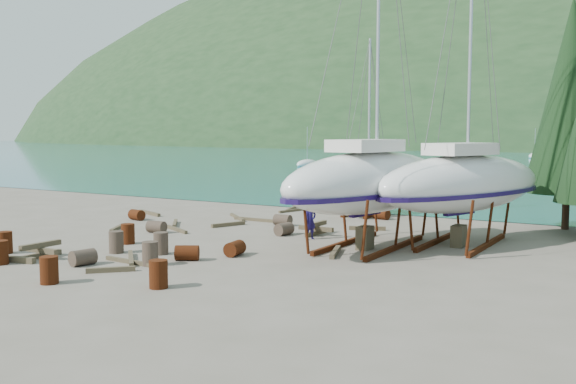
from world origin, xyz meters
The scene contains 42 objects.
ground centered at (0.00, 0.00, 0.00)m, with size 600.00×600.00×0.00m, color #635B4E.
far_house_left centered at (-60.00, 190.00, 2.92)m, with size 6.60×5.60×5.60m.
far_house_center centered at (-20.00, 190.00, 2.92)m, with size 6.60×5.60×5.60m.
cypress_back_left centered at (11.00, 14.00, 6.66)m, with size 4.14×4.14×11.50m.
moored_boat_left centered at (-30.00, 60.00, 0.39)m, with size 2.00×5.00×6.05m.
moored_boat_far centered at (-8.00, 110.00, 0.39)m, with size 2.00×5.00×6.05m.
large_sailboat_near centered at (4.76, 4.22, 2.80)m, with size 4.88×11.39×17.37m.
large_sailboat_far centered at (7.89, 6.83, 2.70)m, with size 6.32×10.84×16.50m.
small_sailboat_shore centered at (0.13, 13.98, 1.70)m, with size 3.25×6.68×10.26m.
worker centered at (1.59, 4.71, 0.86)m, with size 0.62×0.41×1.71m, color #19114D.
drum_0 centered at (-7.17, -4.60, 0.44)m, with size 0.58×0.58×0.88m, color #57260F.
drum_1 centered at (-2.66, -4.59, 0.29)m, with size 0.58×0.58×0.88m, color #2D2823.
drum_2 centered at (-9.80, 5.37, 0.29)m, with size 0.58×0.58×0.88m, color #57260F.
drum_3 centered at (-1.31, -7.12, 0.44)m, with size 0.58×0.58×0.88m, color #57260F.
drum_4 centered at (1.65, 12.70, 0.29)m, with size 0.58×0.58×0.88m, color #57260F.
drum_5 centered at (-1.70, -1.51, 0.44)m, with size 0.58×0.58×0.88m, color #2D2823.
drum_6 centered at (0.99, -0.24, 0.29)m, with size 0.58×0.58×0.88m, color #57260F.
drum_7 centered at (2.08, -5.74, 0.44)m, with size 0.58×0.58×0.88m, color #57260F.
drum_9 centered at (-1.77, 7.77, 0.29)m, with size 0.58×0.58×0.88m, color #2D2823.
drum_10 centered at (-5.38, -6.05, 0.44)m, with size 0.58×0.58×0.88m, color #57260F.
drum_11 centered at (-0.05, 5.11, 0.29)m, with size 0.58×0.58×0.88m, color #2D2823.
drum_12 centered at (0.00, -1.93, 0.29)m, with size 0.58×0.58×0.88m, color #57260F.
drum_14 centered at (-4.59, -0.44, 0.44)m, with size 0.58×0.58×0.88m, color #57260F.
drum_15 centered at (-5.69, 2.53, 0.29)m, with size 0.58×0.58×0.88m, color #2D2823.
drum_16 centered at (-3.43, -2.23, 0.44)m, with size 0.58×0.58×0.88m, color #2D2823.
drum_17 centered at (-0.53, -3.35, 0.44)m, with size 0.58×0.58×0.88m, color #2D2823.
timber_0 centered at (-4.35, 13.49, 0.07)m, with size 0.14×2.95×0.14m, color brown.
timber_1 centered at (4.22, 2.06, 0.10)m, with size 0.19×2.13×0.19m, color brown.
timber_2 centered at (-10.89, 7.52, 0.09)m, with size 0.19×2.59×0.19m, color brown.
timber_3 centered at (-1.49, -3.48, 0.07)m, with size 0.15×2.45×0.15m, color brown.
timber_5 centered at (-1.81, -3.04, 0.08)m, with size 0.16×2.65×0.16m, color brown.
timber_6 centered at (2.66, 8.60, 0.10)m, with size 0.19×1.81×0.19m, color brown.
timber_7 centered at (-0.92, -4.89, 0.09)m, with size 0.17×1.66×0.17m, color brown.
timber_8 centered at (-4.06, 6.12, 0.09)m, with size 0.19×2.00×0.19m, color brown.
timber_9 centered at (-4.96, 14.00, 0.08)m, with size 0.15×2.41×0.15m, color brown.
timber_10 centered at (-3.87, 8.44, 0.08)m, with size 0.16×2.94×0.16m, color brown.
timber_11 centered at (-5.27, 3.50, 0.08)m, with size 0.15×2.39×0.15m, color brown.
timber_12 centered at (-8.09, 2.29, 0.08)m, with size 0.17×2.16×0.17m, color brown.
timber_15 centered at (-5.41, 8.77, 0.07)m, with size 0.15×2.93×0.15m, color brown.
timber_17 centered at (-6.74, 5.06, 0.08)m, with size 0.16×2.30×0.16m, color brown.
timber_pile_fore centered at (-5.16, -4.47, 0.30)m, with size 1.80×1.80×0.60m.
timber_pile_aft centered at (1.19, 5.98, 0.30)m, with size 1.80×1.80×0.60m.
Camera 1 is at (15.67, -20.34, 4.79)m, focal length 40.00 mm.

